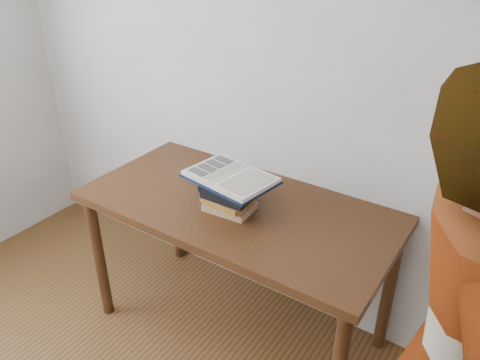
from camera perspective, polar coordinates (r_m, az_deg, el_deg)
The scene contains 3 objects.
desk at distance 2.29m, azimuth -0.31°, elevation -4.95°, with size 1.51×0.76×0.81m.
book_stack at distance 2.17m, azimuth -1.45°, elevation -1.79°, with size 0.25×0.19×0.15m.
open_book at distance 2.13m, azimuth -1.16°, elevation 0.34°, with size 0.43×0.33×0.03m.
Camera 1 is at (1.16, -0.19, 1.98)m, focal length 35.00 mm.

